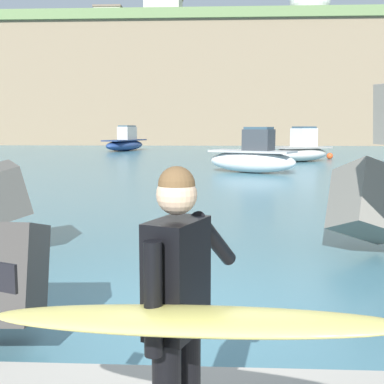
% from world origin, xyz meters
% --- Properties ---
extents(ground_plane, '(400.00, 400.00, 0.00)m').
position_xyz_m(ground_plane, '(0.00, 0.00, 0.00)').
color(ground_plane, '#42707F').
extents(breakwater_jetty, '(28.91, 5.93, 3.08)m').
position_xyz_m(breakwater_jetty, '(0.44, 1.08, 1.39)').
color(breakwater_jetty, '#4C4944').
rests_on(breakwater_jetty, ground).
extents(surfer_with_board, '(2.07, 1.49, 1.78)m').
position_xyz_m(surfer_with_board, '(0.21, -3.33, 1.28)').
color(surfer_with_board, black).
rests_on(surfer_with_board, walkway_path).
extents(boat_near_centre, '(4.69, 3.53, 2.22)m').
position_xyz_m(boat_near_centre, '(2.15, 18.71, 0.73)').
color(boat_near_centre, white).
rests_on(boat_near_centre, ground).
extents(boat_near_right, '(4.63, 3.86, 2.26)m').
position_xyz_m(boat_near_right, '(5.77, 26.92, 0.71)').
color(boat_near_right, beige).
rests_on(boat_near_right, ground).
extents(boat_mid_left, '(3.76, 6.33, 2.37)m').
position_xyz_m(boat_mid_left, '(-8.23, 41.01, 0.75)').
color(boat_mid_left, navy).
rests_on(boat_mid_left, ground).
extents(mooring_buoy_middle, '(0.44, 0.44, 0.44)m').
position_xyz_m(mooring_buoy_middle, '(8.23, 29.51, 0.22)').
color(mooring_buoy_middle, '#E54C1E').
rests_on(mooring_buoy_middle, ground).
extents(headland_bluff, '(94.33, 40.32, 16.06)m').
position_xyz_m(headland_bluff, '(-9.06, 74.49, 8.05)').
color(headland_bluff, '#847056').
rests_on(headland_bluff, ground).
extents(radar_dome, '(6.52, 6.52, 9.71)m').
position_xyz_m(radar_dome, '(15.16, 78.84, 21.49)').
color(radar_dome, silver).
rests_on(radar_dome, headland_bluff).
extents(station_building_west, '(5.02, 8.19, 5.19)m').
position_xyz_m(station_building_west, '(-7.35, 68.19, 18.67)').
color(station_building_west, beige).
rests_on(station_building_west, headland_bluff).
extents(station_building_central, '(4.29, 5.92, 4.44)m').
position_xyz_m(station_building_central, '(-16.38, 74.42, 18.29)').
color(station_building_central, beige).
rests_on(station_building_central, headland_bluff).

